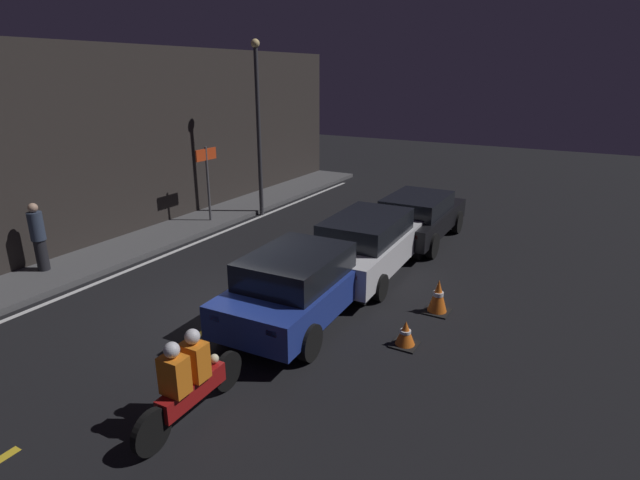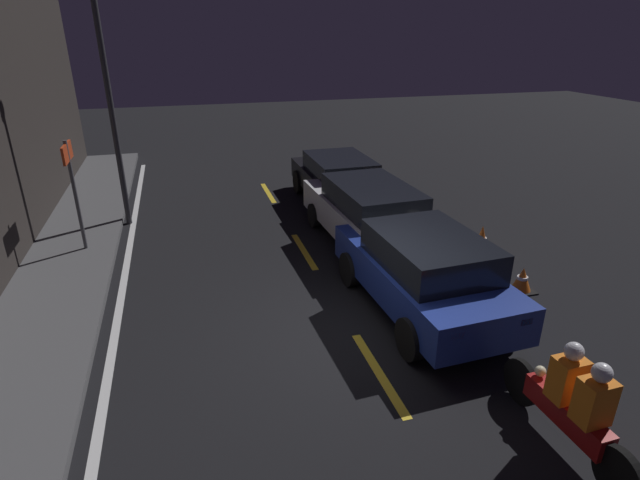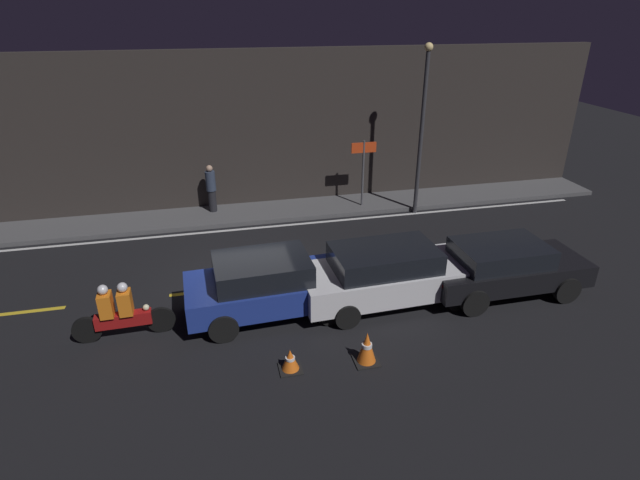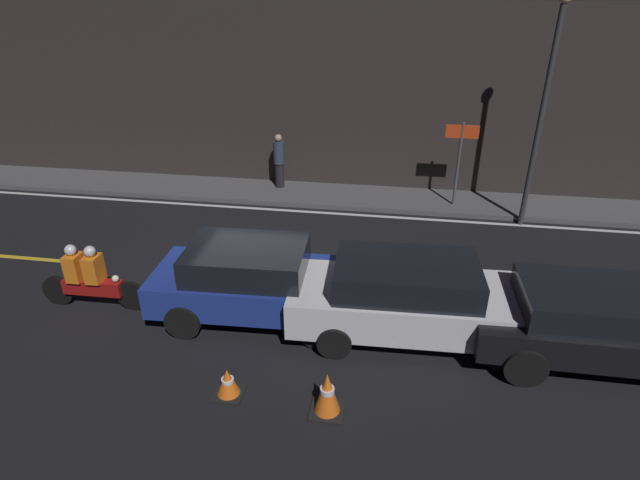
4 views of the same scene
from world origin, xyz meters
name	(u,v)px [view 2 (image 2 of 4)]	position (x,y,z in m)	size (l,w,h in m)	color
ground_plane	(356,335)	(0.00, 0.00, 0.00)	(56.00, 56.00, 0.00)	black
raised_curb	(17,386)	(0.00, 4.99, 0.08)	(28.00, 1.83, 0.15)	#4C4C4F
lane_dash_c	(379,372)	(-1.00, 0.00, 0.00)	(2.00, 0.14, 0.01)	gold
lane_dash_d	(304,251)	(3.50, 0.00, 0.00)	(2.00, 0.14, 0.01)	gold
lane_dash_e	(268,193)	(8.00, 0.00, 0.00)	(2.00, 0.14, 0.01)	gold
lane_solid_kerb	(108,376)	(0.00, 3.83, 0.00)	(25.20, 0.14, 0.01)	silver
sedan_blue	(423,270)	(0.44, -1.37, 0.80)	(4.09, 2.03, 1.50)	navy
sedan_white	(369,213)	(3.44, -1.51, 0.79)	(4.65, 1.98, 1.50)	silver
van_black	(338,178)	(6.44, -1.74, 0.76)	(4.11, 1.87, 1.40)	black
motorcycle	(574,404)	(-2.92, -1.61, 0.65)	(2.21, 0.38, 1.39)	black
traffic_cone_near	(522,280)	(0.57, -3.56, 0.24)	(0.47, 0.47, 0.49)	black
traffic_cone_mid	(481,242)	(2.17, -3.67, 0.36)	(0.52, 0.52, 0.73)	black
shop_sign	(71,174)	(4.67, 4.71, 1.84)	(0.90, 0.08, 2.40)	#4C4C51
street_lamp	(109,94)	(6.43, 3.93, 3.24)	(0.28, 0.28, 5.76)	#333338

